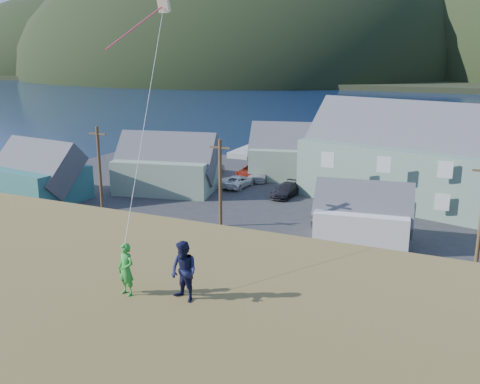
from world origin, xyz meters
name	(u,v)px	position (x,y,z in m)	size (l,w,h in m)	color
ground	(266,266)	(0.00, 0.00, 0.00)	(900.00, 900.00, 0.00)	#0A1638
grass_strip	(255,276)	(0.00, -2.00, 0.05)	(110.00, 8.00, 0.10)	#4C3D19
waterfront_lot	(331,204)	(0.00, 17.00, 0.06)	(72.00, 36.00, 0.12)	#28282B
wharf	(332,154)	(-6.00, 40.00, 0.45)	(26.00, 14.00, 0.90)	gray
far_shore	(466,73)	(0.00, 330.00, 1.00)	(900.00, 320.00, 2.00)	black
shed_teal	(37,173)	(-26.99, 6.43, 2.72)	(9.99, 7.65, 7.31)	#2D6962
shed_palegreen_near	(167,165)	(-17.05, 14.56, 2.84)	(11.49, 8.55, 7.55)	gray
shed_white	(362,216)	(5.01, 7.27, 2.27)	(8.00, 5.87, 5.88)	silver
shed_palegreen_far	(300,153)	(-6.31, 26.33, 2.98)	(12.80, 9.08, 7.82)	gray
utility_poles	(245,198)	(-2.28, 1.50, 4.29)	(28.50, 0.24, 8.57)	#47331E
parked_cars	(260,178)	(-9.13, 21.12, 0.83)	(26.23, 12.11, 1.49)	slate
kite_flyer_green	(126,269)	(3.22, -19.78, 8.02)	(0.60, 0.39, 1.65)	#268E2F
kite_flyer_navy	(184,271)	(5.02, -19.38, 8.12)	(0.90, 0.70, 1.85)	#141739
kite_rig	(159,12)	(-0.10, -12.24, 16.03)	(2.28, 4.19, 11.34)	beige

